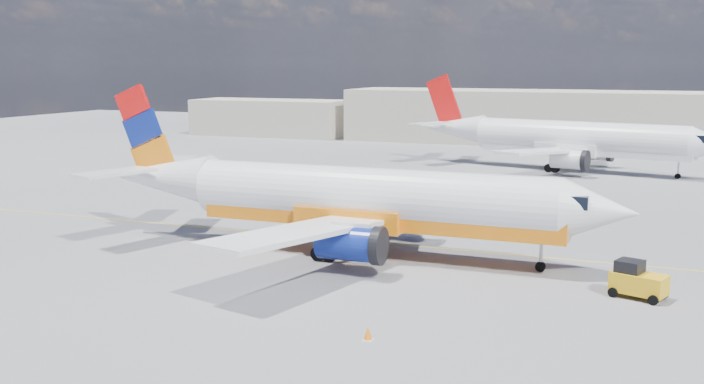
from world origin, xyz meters
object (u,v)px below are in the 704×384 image
(main_jet, at_px, (355,199))
(gse_tug, at_px, (637,281))
(second_jet, at_px, (570,139))
(traffic_cone, at_px, (368,334))

(main_jet, distance_m, gse_tug, 17.83)
(second_jet, height_order, traffic_cone, second_jet)
(gse_tug, bearing_deg, second_jet, 119.32)
(main_jet, height_order, traffic_cone, main_jet)
(gse_tug, distance_m, traffic_cone, 15.65)
(gse_tug, height_order, traffic_cone, gse_tug)
(traffic_cone, bearing_deg, second_jet, 88.07)
(main_jet, xyz_separation_m, second_jet, (8.40, 45.75, 0.00))
(second_jet, distance_m, traffic_cone, 60.54)
(main_jet, height_order, gse_tug, main_jet)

